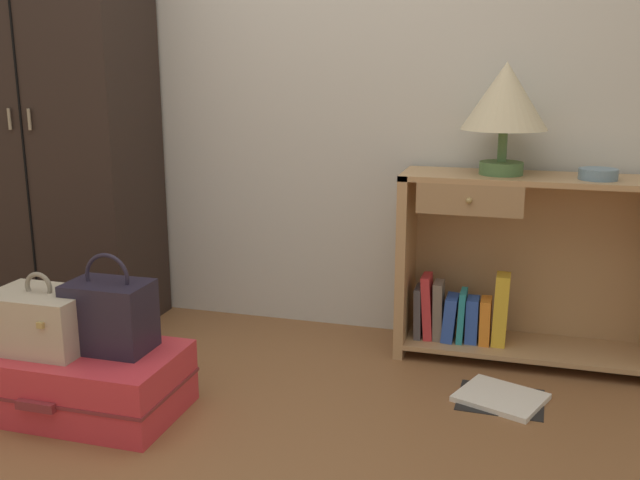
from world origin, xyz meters
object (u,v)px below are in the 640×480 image
suitcase_large (75,379)px  open_book_on_floor (501,398)px  train_case (42,320)px  handbag (110,315)px  bookshelf (514,271)px  table_lamp (505,100)px  wardrobe (54,116)px  bowl (598,174)px

suitcase_large → open_book_on_floor: 1.52m
train_case → suitcase_large: bearing=9.8°
handbag → open_book_on_floor: size_ratio=0.96×
bookshelf → suitcase_large: bearing=-147.6°
table_lamp → suitcase_large: table_lamp is taller
wardrobe → suitcase_large: (0.61, -0.84, -0.85)m
bookshelf → table_lamp: (-0.08, -0.02, 0.68)m
wardrobe → open_book_on_floor: 2.29m
suitcase_large → bowl: bearing=26.6°
handbag → open_book_on_floor: handbag is taller
bowl → suitcase_large: (-1.73, -0.87, -0.67)m
wardrobe → bookshelf: bearing=2.1°
wardrobe → train_case: bearing=-59.1°
open_book_on_floor → bowl: bearing=51.9°
wardrobe → bowl: (2.35, 0.02, -0.18)m
suitcase_large → open_book_on_floor: bearing=18.9°
train_case → handbag: size_ratio=0.98×
wardrobe → suitcase_large: size_ratio=2.54×
bowl → handbag: size_ratio=0.42×
table_lamp → train_case: size_ratio=1.29×
table_lamp → open_book_on_floor: table_lamp is taller
handbag → open_book_on_floor: 1.42m
bookshelf → open_book_on_floor: 0.56m
table_lamp → suitcase_large: bearing=-146.7°
wardrobe → suitcase_large: 1.34m
table_lamp → suitcase_large: size_ratio=0.57×
table_lamp → suitcase_large: (-1.37, -0.90, -0.94)m
table_lamp → train_case: 1.88m
train_case → handbag: 0.24m
open_book_on_floor → train_case: bearing=-161.7°
wardrobe → open_book_on_floor: size_ratio=5.40×
bookshelf → bowl: bearing=-10.4°
table_lamp → handbag: 1.67m
wardrobe → table_lamp: 1.99m
bowl → open_book_on_floor: size_ratio=0.40×
bookshelf → table_lamp: bearing=-167.3°
table_lamp → handbag: table_lamp is taller
suitcase_large → open_book_on_floor: suitcase_large is taller
bowl → handbag: bowl is taller
suitcase_large → train_case: 0.24m
wardrobe → train_case: 1.19m
train_case → bowl: bearing=25.8°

